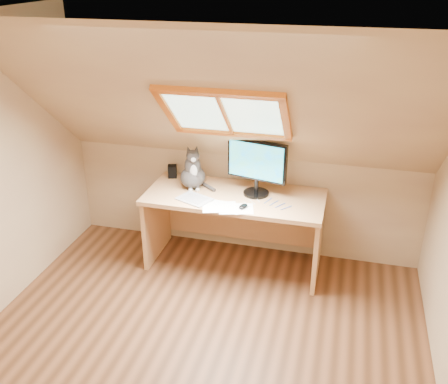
% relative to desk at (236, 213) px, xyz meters
% --- Properties ---
extents(ground, '(3.50, 3.50, 0.00)m').
position_rel_desk_xyz_m(ground, '(-0.00, -1.45, -0.53)').
color(ground, brown).
rests_on(ground, ground).
extents(room_shell, '(3.52, 3.52, 2.41)m').
position_rel_desk_xyz_m(room_shell, '(-0.00, -1.54, 0.91)').
color(room_shell, tan).
rests_on(room_shell, ground).
extents(desk, '(1.65, 0.72, 0.75)m').
position_rel_desk_xyz_m(desk, '(0.00, 0.00, 0.00)').
color(desk, tan).
rests_on(desk, ground).
extents(monitor, '(0.56, 0.24, 0.52)m').
position_rel_desk_xyz_m(monitor, '(0.19, -0.01, 0.53)').
color(monitor, black).
rests_on(monitor, desk).
extents(cat, '(0.32, 0.35, 0.43)m').
position_rel_desk_xyz_m(cat, '(-0.42, 0.00, 0.38)').
color(cat, '#423C3A').
rests_on(cat, desk).
extents(desk_speaker, '(0.11, 0.11, 0.12)m').
position_rel_desk_xyz_m(desk_speaker, '(-0.70, 0.18, 0.29)').
color(desk_speaker, black).
rests_on(desk_speaker, desk).
extents(graphics_tablet, '(0.36, 0.31, 0.01)m').
position_rel_desk_xyz_m(graphics_tablet, '(-0.33, -0.26, 0.23)').
color(graphics_tablet, '#B2B2B7').
rests_on(graphics_tablet, desk).
extents(mouse, '(0.10, 0.12, 0.03)m').
position_rel_desk_xyz_m(mouse, '(0.14, -0.31, 0.24)').
color(mouse, black).
rests_on(mouse, desk).
extents(papers, '(0.35, 0.30, 0.01)m').
position_rel_desk_xyz_m(papers, '(-0.01, -0.33, 0.23)').
color(papers, white).
rests_on(papers, desk).
extents(cables, '(0.51, 0.26, 0.01)m').
position_rel_desk_xyz_m(cables, '(0.32, -0.19, 0.23)').
color(cables, silver).
rests_on(cables, desk).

